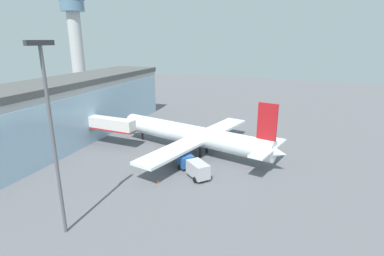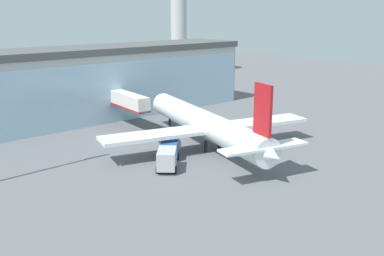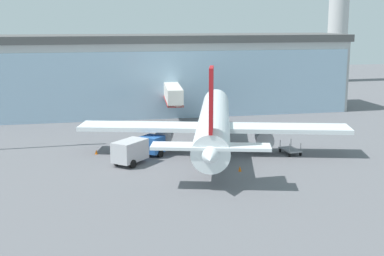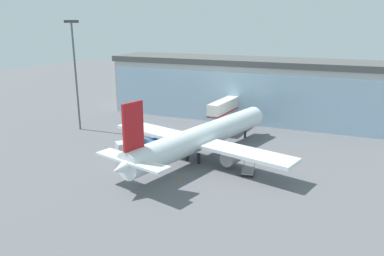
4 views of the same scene
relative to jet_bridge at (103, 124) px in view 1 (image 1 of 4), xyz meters
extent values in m
plane|color=slate|center=(0.69, -26.30, -4.43)|extent=(240.00, 240.00, 0.00)
cube|color=#A8A8A8|center=(0.69, 9.11, 1.44)|extent=(59.60, 15.21, 11.75)
cube|color=#A4C4DE|center=(1.03, 2.97, 0.85)|extent=(57.79, 3.46, 10.57)
cube|color=#515151|center=(0.69, 9.11, 7.91)|extent=(60.80, 15.51, 1.20)
cube|color=silver|center=(0.00, -0.10, 0.17)|extent=(2.89, 14.45, 2.40)
cube|color=red|center=(0.00, -0.10, -0.88)|extent=(2.94, 14.46, 0.30)
cylinder|color=#4C4C51|center=(0.26, 5.28, -2.73)|extent=(0.70, 0.70, 3.41)
cylinder|color=#B9B9B9|center=(47.38, 48.19, 10.92)|extent=(4.93, 4.93, 30.70)
cylinder|color=slate|center=(47.38, 48.19, 28.26)|extent=(8.75, 8.75, 4.00)
cylinder|color=#59595E|center=(-25.53, -14.43, 5.71)|extent=(0.36, 0.36, 20.29)
cube|color=#333338|center=(-25.53, -14.43, 16.10)|extent=(3.20, 0.40, 0.50)
cylinder|color=white|center=(2.85, -18.32, -0.99)|extent=(10.41, 31.93, 3.68)
cone|color=white|center=(6.25, -2.75, -0.99)|extent=(4.24, 3.72, 3.68)
cone|color=white|center=(-0.55, -33.89, -0.99)|extent=(4.09, 4.62, 3.32)
cube|color=white|center=(2.51, -19.88, -1.36)|extent=(31.57, 10.81, 0.50)
cube|color=white|center=(-0.34, -32.91, -0.44)|extent=(11.26, 4.69, 0.30)
cube|color=red|center=(-0.23, -32.42, 3.84)|extent=(1.04, 3.20, 5.98)
cylinder|color=gray|center=(-3.21, -18.11, -2.71)|extent=(2.73, 3.57, 2.10)
cylinder|color=gray|center=(8.44, -20.66, -2.71)|extent=(2.73, 3.57, 2.10)
cylinder|color=black|center=(1.22, -20.62, -3.63)|extent=(0.50, 0.50, 1.60)
cylinder|color=black|center=(3.37, -21.09, -3.63)|extent=(0.50, 0.50, 1.60)
cylinder|color=black|center=(5.61, -5.68, -3.63)|extent=(0.40, 0.40, 1.60)
cube|color=#2659A5|center=(-4.72, -20.21, -3.03)|extent=(3.10, 3.10, 1.90)
cube|color=#B2B2B7|center=(-7.40, -23.45, -2.88)|extent=(4.24, 4.49, 2.20)
cylinder|color=black|center=(-5.57, -19.51, -3.98)|extent=(0.80, 0.89, 0.90)
cylinder|color=black|center=(-3.87, -20.91, -3.98)|extent=(0.80, 0.89, 0.90)
cylinder|color=black|center=(-8.88, -23.52, -3.98)|extent=(0.80, 0.89, 0.90)
cylinder|color=black|center=(-7.18, -24.92, -3.98)|extent=(0.80, 0.89, 0.90)
cube|color=gray|center=(11.29, -21.72, -3.91)|extent=(2.09, 3.05, 0.16)
cylinder|color=black|center=(10.37, -20.75, -4.21)|extent=(0.20, 0.45, 0.44)
cylinder|color=gray|center=(10.37, -20.75, -3.38)|extent=(0.08, 0.08, 0.90)
cylinder|color=black|center=(11.79, -20.49, -4.21)|extent=(0.20, 0.45, 0.44)
cylinder|color=gray|center=(11.79, -20.49, -3.38)|extent=(0.08, 0.08, 0.90)
cylinder|color=black|center=(10.78, -22.96, -4.21)|extent=(0.20, 0.45, 0.44)
cylinder|color=gray|center=(10.78, -22.96, -3.38)|extent=(0.08, 0.08, 0.90)
cylinder|color=black|center=(12.20, -22.69, -4.21)|extent=(0.20, 0.45, 0.44)
cylinder|color=gray|center=(12.20, -22.69, -3.38)|extent=(0.08, 0.08, 0.90)
cone|color=orange|center=(3.73, -27.88, -4.16)|extent=(0.36, 0.36, 0.55)
cone|color=orange|center=(-11.13, -18.36, -4.16)|extent=(0.36, 0.36, 0.55)
camera|label=1|loc=(-47.05, -38.55, 16.47)|focal=28.00mm
camera|label=2|loc=(-37.32, -66.76, 14.69)|focal=42.00mm
camera|label=3|loc=(-9.41, -79.83, 11.11)|focal=50.00mm
camera|label=4|loc=(25.33, -68.78, 16.19)|focal=35.00mm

